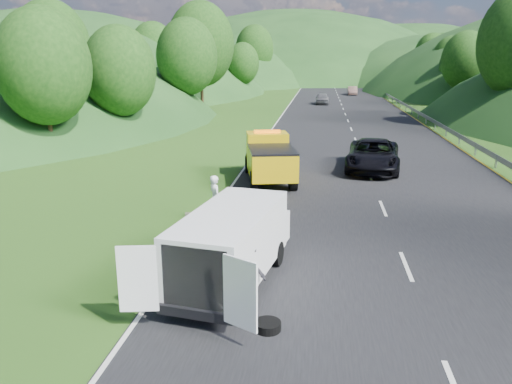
# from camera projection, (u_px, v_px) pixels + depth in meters

# --- Properties ---
(ground) EXTENTS (320.00, 320.00, 0.00)m
(ground) POSITION_uv_depth(u_px,v_px,m) (308.00, 239.00, 17.28)
(ground) COLOR #38661E
(ground) RESTS_ON ground
(road_surface) EXTENTS (14.00, 200.00, 0.02)m
(road_surface) POSITION_uv_depth(u_px,v_px,m) (345.00, 114.00, 55.20)
(road_surface) COLOR black
(road_surface) RESTS_ON ground
(guardrail) EXTENTS (0.06, 140.00, 1.52)m
(guardrail) POSITION_uv_depth(u_px,v_px,m) (397.00, 105.00, 66.27)
(guardrail) COLOR gray
(guardrail) RESTS_ON ground
(tree_line_left) EXTENTS (14.00, 140.00, 14.00)m
(tree_line_left) POSITION_uv_depth(u_px,v_px,m) (196.00, 98.00, 77.08)
(tree_line_left) COLOR #305D1B
(tree_line_left) RESTS_ON ground
(tree_line_right) EXTENTS (14.00, 140.00, 14.00)m
(tree_line_right) POSITION_uv_depth(u_px,v_px,m) (480.00, 101.00, 71.88)
(tree_line_right) COLOR #305D1B
(tree_line_right) RESTS_ON ground
(hills_backdrop) EXTENTS (201.00, 288.60, 44.00)m
(hills_backdrop) POSITION_uv_depth(u_px,v_px,m) (343.00, 79.00, 145.44)
(hills_backdrop) COLOR #2D5B23
(hills_backdrop) RESTS_ON ground
(tow_truck) EXTENTS (3.22, 6.01, 2.45)m
(tow_truck) POSITION_uv_depth(u_px,v_px,m) (269.00, 158.00, 25.13)
(tow_truck) COLOR black
(tow_truck) RESTS_ON ground
(white_van) EXTENTS (3.54, 6.33, 2.13)m
(white_van) POSITION_uv_depth(u_px,v_px,m) (233.00, 242.00, 13.62)
(white_van) COLOR black
(white_van) RESTS_ON ground
(woman) EXTENTS (0.77, 0.82, 1.83)m
(woman) POSITION_uv_depth(u_px,v_px,m) (216.00, 222.00, 19.01)
(woman) COLOR white
(woman) RESTS_ON ground
(child) EXTENTS (0.54, 0.55, 0.89)m
(child) POSITION_uv_depth(u_px,v_px,m) (242.00, 243.00, 16.89)
(child) COLOR tan
(child) RESTS_ON ground
(worker) EXTENTS (1.23, 1.02, 1.65)m
(worker) POSITION_uv_depth(u_px,v_px,m) (245.00, 302.00, 12.82)
(worker) COLOR black
(worker) RESTS_ON ground
(suitcase) EXTENTS (0.38, 0.26, 0.57)m
(suitcase) POSITION_uv_depth(u_px,v_px,m) (190.00, 220.00, 18.36)
(suitcase) COLOR #504E3C
(suitcase) RESTS_ON ground
(spare_tire) EXTENTS (0.62, 0.62, 0.20)m
(spare_tire) POSITION_uv_depth(u_px,v_px,m) (268.00, 330.00, 11.49)
(spare_tire) COLOR black
(spare_tire) RESTS_ON ground
(passing_suv) EXTENTS (3.47, 6.33, 1.68)m
(passing_suv) POSITION_uv_depth(u_px,v_px,m) (372.00, 170.00, 27.87)
(passing_suv) COLOR black
(passing_suv) RESTS_ON ground
(dist_car_a) EXTENTS (1.76, 4.37, 1.49)m
(dist_car_a) POSITION_uv_depth(u_px,v_px,m) (322.00, 104.00, 67.05)
(dist_car_a) COLOR #47474C
(dist_car_a) RESTS_ON ground
(dist_car_b) EXTENTS (1.47, 4.22, 1.39)m
(dist_car_b) POSITION_uv_depth(u_px,v_px,m) (352.00, 95.00, 83.91)
(dist_car_b) COLOR brown
(dist_car_b) RESTS_ON ground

